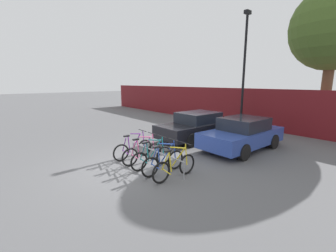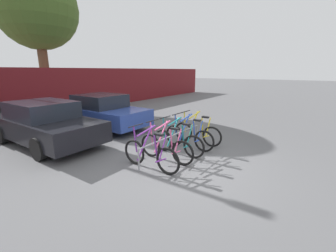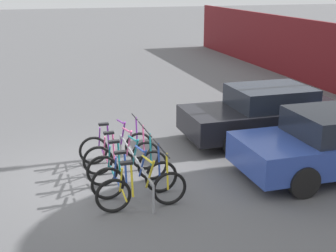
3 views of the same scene
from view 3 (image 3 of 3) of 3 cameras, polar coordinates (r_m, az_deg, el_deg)
name	(u,v)px [view 3 (image 3 of 3)]	position (r m, az deg, el deg)	size (l,w,h in m)	color
ground_plane	(98,174)	(10.28, -8.51, -5.78)	(120.00, 120.00, 0.00)	#59595B
bike_rack	(135,160)	(9.63, -4.08, -4.18)	(2.95, 0.04, 0.57)	gray
bicycle_purple	(116,146)	(10.74, -6.31, -2.46)	(0.68, 1.71, 1.05)	black
bicycle_pink	(122,156)	(10.15, -5.61, -3.66)	(0.68, 1.71, 1.05)	black
bicycle_teal	(128,166)	(9.62, -4.91, -4.86)	(0.68, 1.71, 1.05)	black
bicycle_blue	(135,178)	(9.05, -4.05, -6.32)	(0.68, 1.71, 1.05)	black
bicycle_yellow	(142,190)	(8.57, -3.20, -7.75)	(0.68, 1.71, 1.05)	black
car_black	(267,114)	(12.39, 11.93, 1.50)	(1.91, 4.29, 1.40)	black
car_blue	(332,143)	(10.54, 19.39, -1.99)	(1.91, 4.07, 1.40)	#2D479E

